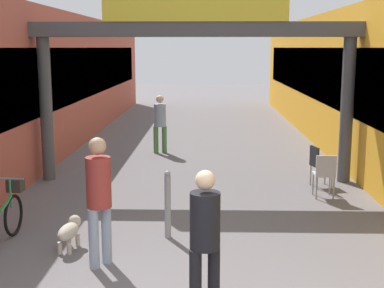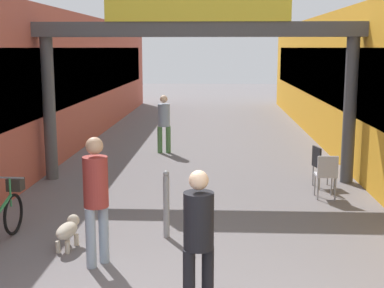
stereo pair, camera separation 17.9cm
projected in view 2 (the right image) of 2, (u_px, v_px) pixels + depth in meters
The scene contains 11 objects.
storefront_left at pixel (32, 81), 15.89m from camera, with size 3.00×26.00×3.97m.
storefront_right at pixel (379, 82), 15.41m from camera, with size 3.00×26.00×3.97m.
arcade_sign_gateway at pixel (198, 49), 11.62m from camera, with size 7.40×0.47×4.16m.
pedestrian_with_dog at pixel (96, 192), 7.25m from camera, with size 0.47×0.47×1.80m.
pedestrian_companion at pixel (199, 233), 5.92m from camera, with size 0.47×0.47×1.67m.
pedestrian_carrying_crate at pixel (164, 120), 15.16m from camera, with size 0.39×0.37×1.66m.
dog_on_leash at pixel (68, 230), 8.01m from camera, with size 0.32×0.65×0.46m.
bicycle_green_second at pixel (2, 216), 8.19m from camera, with size 0.46×1.69×0.98m.
bollard_post_metal at pixel (166, 204), 8.42m from camera, with size 0.10×0.10×1.09m.
cafe_chair_aluminium_nearer at pixel (326, 172), 10.59m from camera, with size 0.40×0.40×0.89m.
cafe_chair_black_farther at pixel (321, 163), 11.46m from camera, with size 0.48×0.48×0.89m.
Camera 2 is at (0.45, -4.72, 2.98)m, focal length 50.00 mm.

